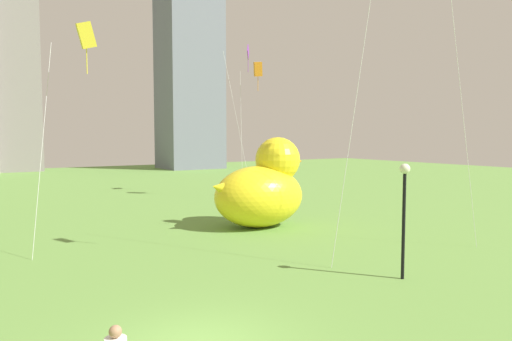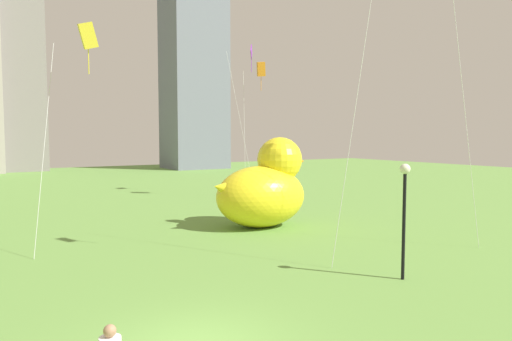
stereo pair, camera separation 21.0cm
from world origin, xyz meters
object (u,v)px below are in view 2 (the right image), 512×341
object	(u,v)px
lamppost	(404,199)
kite_purple	(250,59)
kite_orange	(261,70)
giant_inflatable_duck	(264,189)
kite_yellow	(87,37)

from	to	relation	value
lamppost	kite_purple	distance (m)	26.25
lamppost	kite_orange	xyz separation A→B (m)	(7.08, 20.81, 7.44)
lamppost	kite_orange	bearing A→B (deg)	71.21
giant_inflatable_duck	lamppost	world-z (taller)	giant_inflatable_duck
giant_inflatable_duck	kite_yellow	distance (m)	11.88
giant_inflatable_duck	kite_orange	world-z (taller)	kite_orange
giant_inflatable_duck	lamppost	bearing A→B (deg)	-95.59
kite_purple	kite_orange	distance (m)	3.07
lamppost	kite_yellow	distance (m)	15.19
kite_purple	kite_orange	bearing A→B (deg)	-103.47
lamppost	kite_yellow	world-z (taller)	kite_yellow
kite_purple	giant_inflatable_duck	bearing A→B (deg)	-117.76
giant_inflatable_duck	lamppost	size ratio (longest dim) A/B	1.47
kite_yellow	kite_orange	distance (m)	18.29
kite_orange	kite_purple	bearing A→B (deg)	76.53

